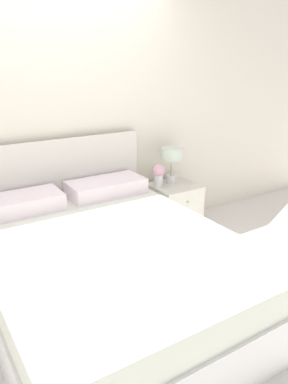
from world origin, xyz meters
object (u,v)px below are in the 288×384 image
at_px(bed, 106,268).
at_px(table_lamp, 172,157).
at_px(flower_vase, 159,174).
at_px(nightstand, 174,209).

height_order(bed, table_lamp, bed).
xyz_separation_m(bed, table_lamp, (1.22, 0.86, 0.51)).
xyz_separation_m(table_lamp, flower_vase, (-0.19, -0.05, -0.14)).
distance_m(bed, flower_vase, 1.36).
distance_m(bed, table_lamp, 1.58).
distance_m(bed, nightstand, 1.44).
relative_size(nightstand, flower_vase, 2.21).
height_order(table_lamp, flower_vase, table_lamp).
bearing_deg(nightstand, flower_vase, 169.75).
xyz_separation_m(nightstand, table_lamp, (0.02, 0.08, 0.55)).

